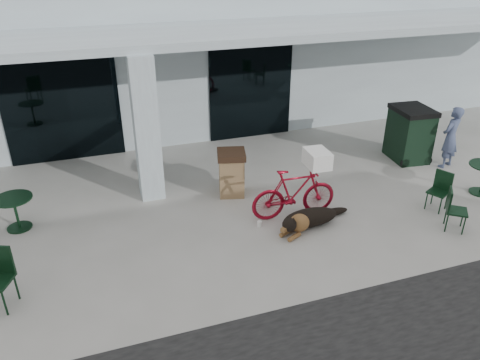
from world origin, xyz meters
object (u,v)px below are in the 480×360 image
object	(u,v)px
dog	(310,217)
person	(450,137)
bicycle	(294,193)
cafe_table_near	(16,213)
wheeled_bin	(409,134)
trash_receptacle	(231,173)
cafe_chair_far_a	(457,210)
cafe_chair_far_b	(438,192)

from	to	relation	value
dog	person	bearing A→B (deg)	-7.11
bicycle	cafe_table_near	bearing A→B (deg)	78.54
bicycle	wheeled_bin	xyz separation A→B (m)	(4.01, 1.70, 0.15)
dog	trash_receptacle	xyz separation A→B (m)	(-1.06, 1.79, 0.29)
cafe_table_near	trash_receptacle	world-z (taller)	trash_receptacle
person	trash_receptacle	world-z (taller)	person
cafe_chair_far_a	person	xyz separation A→B (m)	(1.86, 2.45, 0.36)
trash_receptacle	bicycle	bearing A→B (deg)	-55.72
wheeled_bin	cafe_table_near	bearing A→B (deg)	-172.27
cafe_table_near	wheeled_bin	distance (m)	9.34
cafe_table_near	cafe_chair_far_b	bearing A→B (deg)	-13.81
cafe_table_near	wheeled_bin	size ratio (longest dim) A/B	0.53
bicycle	person	world-z (taller)	person
cafe_chair_far_a	trash_receptacle	world-z (taller)	trash_receptacle
trash_receptacle	person	bearing A→B (deg)	-3.65
dog	wheeled_bin	world-z (taller)	wheeled_bin
cafe_table_near	trash_receptacle	distance (m)	4.42
cafe_table_near	trash_receptacle	size ratio (longest dim) A/B	0.71
trash_receptacle	wheeled_bin	xyz separation A→B (m)	(4.91, 0.37, 0.17)
person	trash_receptacle	bearing A→B (deg)	-24.55
cafe_table_near	person	world-z (taller)	person
cafe_chair_far_b	person	distance (m)	2.40
person	bicycle	bearing A→B (deg)	-9.08
dog	wheeled_bin	distance (m)	4.45
person	cafe_table_near	bearing A→B (deg)	-22.93
bicycle	cafe_chair_far_a	distance (m)	3.15
cafe_chair_far_b	wheeled_bin	xyz separation A→B (m)	(1.03, 2.41, 0.27)
bicycle	cafe_chair_far_a	xyz separation A→B (m)	(2.78, -1.47, -0.11)
cafe_chair_far_a	wheeled_bin	distance (m)	3.41
bicycle	person	bearing A→B (deg)	-75.67
cafe_chair_far_a	person	bearing A→B (deg)	-0.27
bicycle	trash_receptacle	size ratio (longest dim) A/B	1.74
dog	cafe_chair_far_a	world-z (taller)	cafe_chair_far_a
cafe_chair_far_a	cafe_chair_far_b	xyz separation A→B (m)	(0.19, 0.76, -0.01)
cafe_chair_far_a	cafe_chair_far_b	size ratio (longest dim) A/B	1.02
cafe_chair_far_b	person	size ratio (longest dim) A/B	0.53
dog	cafe_chair_far_b	size ratio (longest dim) A/B	1.59
person	trash_receptacle	size ratio (longest dim) A/B	1.52
cafe_chair_far_a	wheeled_bin	world-z (taller)	wheeled_bin
cafe_table_near	cafe_chair_far_a	size ratio (longest dim) A/B	0.86
dog	wheeled_bin	xyz separation A→B (m)	(3.86, 2.16, 0.47)
dog	cafe_table_near	world-z (taller)	cafe_table_near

